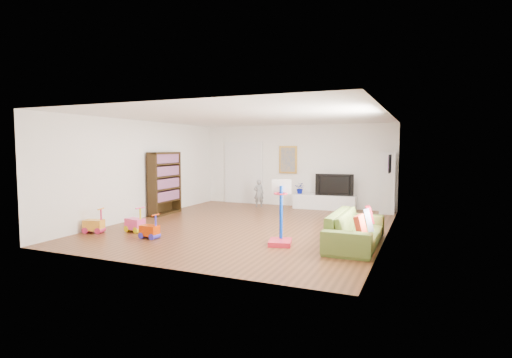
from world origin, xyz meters
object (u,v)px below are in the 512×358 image
at_px(bookshelf, 165,183).
at_px(sofa, 356,229).
at_px(basketball_hoop, 280,212).
at_px(media_console, 324,202).

height_order(bookshelf, sofa, bookshelf).
bearing_deg(bookshelf, basketball_hoop, -27.51).
bearing_deg(sofa, media_console, 20.98).
distance_m(media_console, basketball_hoop, 4.98).
xyz_separation_m(media_console, basketball_hoop, (0.28, -4.95, 0.43)).
bearing_deg(sofa, bookshelf, 74.53).
distance_m(sofa, basketball_hoop, 1.55).
bearing_deg(media_console, bookshelf, -147.47).
distance_m(media_console, bookshelf, 5.00).
height_order(media_console, basketball_hoop, basketball_hoop).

